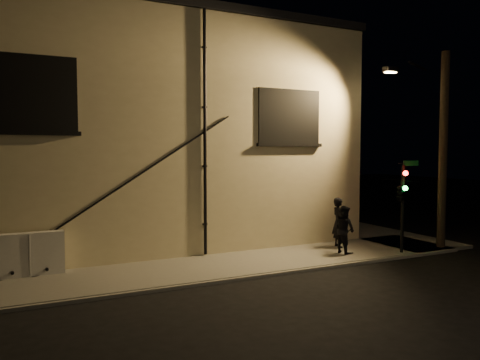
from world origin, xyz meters
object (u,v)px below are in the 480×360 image
utility_cabinet (29,254)px  pedestrian_b (344,229)px  pedestrian_a (339,222)px  streetlamp_pole (440,146)px  traffic_signal (401,192)px

utility_cabinet → pedestrian_b: 10.21m
pedestrian_a → pedestrian_b: bearing=169.3°
pedestrian_a → streetlamp_pole: 4.70m
traffic_signal → utility_cabinet: bearing=168.0°
pedestrian_a → pedestrian_b: 1.01m
utility_cabinet → streetlamp_pole: 14.46m
utility_cabinet → pedestrian_a: (10.53, -0.68, 0.31)m
streetlamp_pole → utility_cabinet: bearing=170.7°
pedestrian_a → traffic_signal: size_ratio=0.57×
utility_cabinet → streetlamp_pole: streetlamp_pole is taller
traffic_signal → streetlamp_pole: size_ratio=0.44×
pedestrian_b → pedestrian_a: bearing=-30.8°
pedestrian_a → pedestrian_b: pedestrian_a is taller
pedestrian_b → traffic_signal: (1.71, -0.93, 1.34)m
utility_cabinet → pedestrian_a: pedestrian_a is taller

